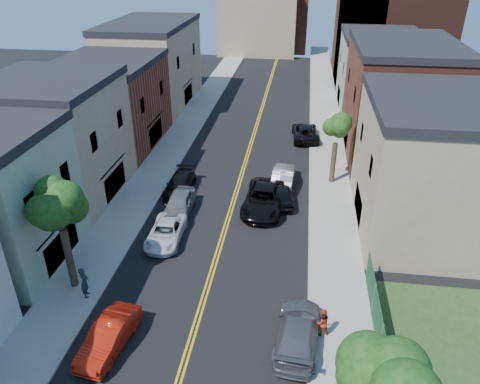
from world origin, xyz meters
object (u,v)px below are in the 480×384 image
at_px(dark_car_right_far, 305,132).
at_px(grey_car_left, 179,204).
at_px(black_car_left, 180,184).
at_px(pedestrian_right, 322,322).
at_px(white_pickup, 166,232).
at_px(grey_car_right, 298,331).
at_px(pedestrian_left, 85,282).
at_px(black_car_right, 282,194).
at_px(silver_car_right, 284,176).
at_px(red_sedan, 109,336).
at_px(black_suv_lane, 264,199).

bearing_deg(dark_car_right_far, grey_car_left, 56.01).
height_order(black_car_left, pedestrian_right, pedestrian_right).
relative_size(white_pickup, dark_car_right_far, 0.86).
xyz_separation_m(grey_car_right, pedestrian_left, (-12.26, 1.77, 0.35)).
bearing_deg(black_car_right, dark_car_right_far, -104.52).
height_order(grey_car_right, silver_car_right, silver_car_right).
xyz_separation_m(silver_car_right, pedestrian_left, (-10.56, -15.90, 0.32)).
height_order(grey_car_left, black_car_right, grey_car_left).
relative_size(white_pickup, silver_car_right, 0.97).
distance_m(black_car_left, black_car_right, 8.45).
xyz_separation_m(black_car_left, dark_car_right_far, (10.13, 13.36, 0.06)).
relative_size(red_sedan, dark_car_right_far, 0.80).
xyz_separation_m(red_sedan, dark_car_right_far, (9.49, 30.16, 0.04)).
relative_size(black_suv_lane, pedestrian_right, 3.90).
xyz_separation_m(pedestrian_left, pedestrian_right, (13.46, -1.14, -0.17)).
bearing_deg(pedestrian_right, grey_car_right, 10.78).
distance_m(grey_car_left, dark_car_right_far, 19.16).
distance_m(grey_car_left, black_car_left, 3.49).
relative_size(black_car_right, black_suv_lane, 0.71).
height_order(red_sedan, white_pickup, red_sedan).
height_order(grey_car_left, black_car_left, grey_car_left).
height_order(red_sedan, pedestrian_right, pedestrian_right).
xyz_separation_m(white_pickup, grey_car_right, (9.30, -8.11, 0.11)).
xyz_separation_m(black_suv_lane, pedestrian_left, (-9.24, -11.60, 0.25)).
distance_m(white_pickup, pedestrian_right, 12.90).
bearing_deg(black_car_left, black_car_right, -3.85).
height_order(red_sedan, grey_car_left, grey_car_left).
bearing_deg(white_pickup, grey_car_left, 88.33).
relative_size(grey_car_left, grey_car_right, 0.90).
bearing_deg(grey_car_right, white_pickup, -36.08).
relative_size(red_sedan, white_pickup, 0.94).
bearing_deg(black_car_right, grey_car_left, 12.98).
distance_m(black_car_left, grey_car_right, 18.23).
xyz_separation_m(black_car_left, silver_car_right, (8.43, 2.50, 0.10)).
bearing_deg(dark_car_right_far, black_suv_lane, 73.76).
bearing_deg(black_car_left, black_suv_lane, -14.27).
distance_m(white_pickup, silver_car_right, 12.21).
xyz_separation_m(grey_car_right, black_suv_lane, (-3.02, 13.37, 0.10)).
relative_size(white_pickup, pedestrian_right, 2.97).
bearing_deg(grey_car_right, pedestrian_left, -3.19).
relative_size(grey_car_right, dark_car_right_far, 0.96).
bearing_deg(silver_car_right, red_sedan, 70.79).
height_order(red_sedan, grey_car_right, grey_car_right).
distance_m(grey_car_right, pedestrian_right, 1.36).
bearing_deg(pedestrian_left, grey_car_right, -117.21).
xyz_separation_m(black_car_left, black_suv_lane, (7.11, -1.79, 0.16)).
distance_m(dark_car_right_far, pedestrian_left, 29.43).
height_order(grey_car_left, black_suv_lane, black_suv_lane).
bearing_deg(black_car_left, silver_car_right, 16.39).
height_order(pedestrian_left, pedestrian_right, pedestrian_left).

